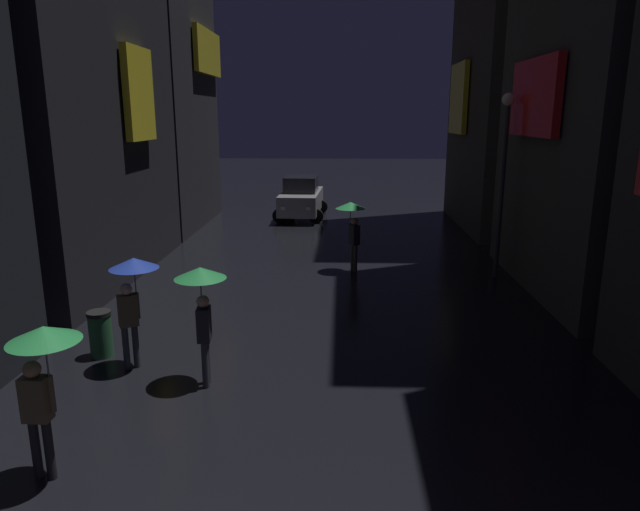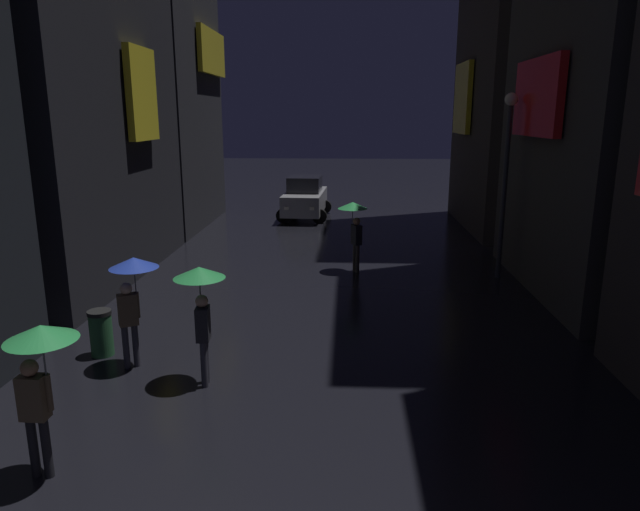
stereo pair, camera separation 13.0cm
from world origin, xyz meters
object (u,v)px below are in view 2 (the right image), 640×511
at_px(streetlamp_right_far, 506,164).
at_px(car_distant, 305,198).
at_px(pedestrian_near_crossing_green, 201,293).
at_px(trash_bin, 101,333).
at_px(pedestrian_foreground_right_blue, 132,282).
at_px(pedestrian_midstreet_centre_green, 354,217).
at_px(pedestrian_midstreet_left_green, 39,359).

bearing_deg(streetlamp_right_far, car_distant, 123.71).
xyz_separation_m(pedestrian_near_crossing_green, streetlamp_right_far, (6.97, 7.13, 1.64)).
height_order(pedestrian_near_crossing_green, car_distant, pedestrian_near_crossing_green).
bearing_deg(trash_bin, pedestrian_foreground_right_blue, -26.24).
bearing_deg(streetlamp_right_far, pedestrian_midstreet_centre_green, 173.28).
xyz_separation_m(pedestrian_foreground_right_blue, streetlamp_right_far, (8.41, 6.51, 1.64)).
xyz_separation_m(pedestrian_midstreet_left_green, streetlamp_right_far, (8.32, 9.94, 1.64)).
bearing_deg(car_distant, pedestrian_foreground_right_blue, -96.99).
height_order(car_distant, trash_bin, car_distant).
relative_size(streetlamp_right_far, trash_bin, 5.65).
bearing_deg(pedestrian_near_crossing_green, trash_bin, 155.63).
distance_m(pedestrian_midstreet_left_green, streetlamp_right_far, 13.07).
relative_size(pedestrian_foreground_right_blue, streetlamp_right_far, 0.40).
xyz_separation_m(streetlamp_right_far, trash_bin, (-9.30, -6.07, -2.84)).
bearing_deg(pedestrian_near_crossing_green, pedestrian_foreground_right_blue, 156.81).
bearing_deg(pedestrian_near_crossing_green, car_distant, 88.16).
distance_m(pedestrian_near_crossing_green, pedestrian_midstreet_left_green, 3.12).
distance_m(pedestrian_midstreet_centre_green, trash_bin, 8.37).
xyz_separation_m(pedestrian_foreground_right_blue, pedestrian_near_crossing_green, (1.44, -0.62, 0.00)).
bearing_deg(pedestrian_midstreet_left_green, pedestrian_foreground_right_blue, 91.60).
bearing_deg(trash_bin, pedestrian_near_crossing_green, -24.37).
distance_m(pedestrian_near_crossing_green, car_distant, 16.80).
distance_m(pedestrian_foreground_right_blue, pedestrian_midstreet_left_green, 3.44).
bearing_deg(pedestrian_midstreet_centre_green, streetlamp_right_far, -6.72).
bearing_deg(car_distant, pedestrian_midstreet_centre_green, -76.63).
bearing_deg(car_distant, trash_bin, -100.34).
xyz_separation_m(pedestrian_midstreet_centre_green, trash_bin, (-5.04, -6.58, -1.20)).
relative_size(car_distant, streetlamp_right_far, 0.80).
xyz_separation_m(car_distant, streetlamp_right_far, (6.43, -9.64, 2.38)).
distance_m(pedestrian_foreground_right_blue, streetlamp_right_far, 10.76).
bearing_deg(trash_bin, pedestrian_midstreet_left_green, -75.77).
bearing_deg(pedestrian_near_crossing_green, streetlamp_right_far, 45.63).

